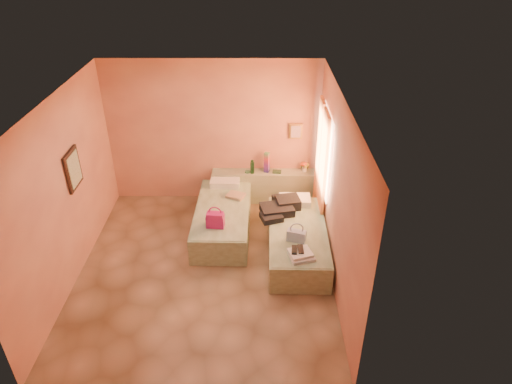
# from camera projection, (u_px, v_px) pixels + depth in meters

# --- Properties ---
(ground) EXTENTS (4.50, 4.50, 0.00)m
(ground) POSITION_uv_depth(u_px,v_px,m) (206.00, 268.00, 7.38)
(ground) COLOR tan
(ground) RESTS_ON ground
(room_walls) EXTENTS (4.02, 4.51, 2.81)m
(room_walls) POSITION_uv_depth(u_px,v_px,m) (216.00, 154.00, 6.96)
(room_walls) COLOR #E4A17A
(room_walls) RESTS_ON ground
(headboard_ledge) EXTENTS (2.05, 0.30, 0.65)m
(headboard_ledge) POSITION_uv_depth(u_px,v_px,m) (265.00, 186.00, 9.02)
(headboard_ledge) COLOR #949F82
(headboard_ledge) RESTS_ON ground
(bed_left) EXTENTS (0.94, 2.02, 0.50)m
(bed_left) POSITION_uv_depth(u_px,v_px,m) (223.00, 219.00, 8.16)
(bed_left) COLOR #A9C59E
(bed_left) RESTS_ON ground
(bed_right) EXTENTS (0.94, 2.02, 0.50)m
(bed_right) POSITION_uv_depth(u_px,v_px,m) (297.00, 241.00, 7.59)
(bed_right) COLOR #A9C59E
(bed_right) RESTS_ON ground
(water_bottle) EXTENTS (0.10, 0.10, 0.27)m
(water_bottle) POSITION_uv_depth(u_px,v_px,m) (252.00, 167.00, 8.73)
(water_bottle) COLOR #163D23
(water_bottle) RESTS_ON headboard_ledge
(rainbow_box) EXTENTS (0.12, 0.12, 0.41)m
(rainbow_box) POSITION_uv_depth(u_px,v_px,m) (267.00, 162.00, 8.75)
(rainbow_box) COLOR #B81669
(rainbow_box) RESTS_ON headboard_ledge
(small_dish) EXTENTS (0.14, 0.14, 0.03)m
(small_dish) POSITION_uv_depth(u_px,v_px,m) (248.00, 172.00, 8.82)
(small_dish) COLOR #468057
(small_dish) RESTS_ON headboard_ledge
(green_book) EXTENTS (0.18, 0.14, 0.03)m
(green_book) POSITION_uv_depth(u_px,v_px,m) (277.00, 172.00, 8.82)
(green_book) COLOR #26482B
(green_book) RESTS_ON headboard_ledge
(flower_vase) EXTENTS (0.23, 0.23, 0.23)m
(flower_vase) POSITION_uv_depth(u_px,v_px,m) (305.00, 166.00, 8.81)
(flower_vase) COLOR silver
(flower_vase) RESTS_ON headboard_ledge
(magenta_handbag) EXTENTS (0.30, 0.19, 0.27)m
(magenta_handbag) POSITION_uv_depth(u_px,v_px,m) (215.00, 219.00, 7.46)
(magenta_handbag) COLOR #B81669
(magenta_handbag) RESTS_ON bed_left
(khaki_garment) EXTENTS (0.38, 0.35, 0.05)m
(khaki_garment) POSITION_uv_depth(u_px,v_px,m) (236.00, 196.00, 8.32)
(khaki_garment) COLOR tan
(khaki_garment) RESTS_ON bed_left
(clothes_pile) EXTENTS (0.70, 0.70, 0.18)m
(clothes_pile) POSITION_uv_depth(u_px,v_px,m) (280.00, 209.00, 7.83)
(clothes_pile) COLOR black
(clothes_pile) RESTS_ON bed_right
(blue_handbag) EXTENTS (0.32, 0.21, 0.19)m
(blue_handbag) POSITION_uv_depth(u_px,v_px,m) (296.00, 236.00, 7.15)
(blue_handbag) COLOR #4569A6
(blue_handbag) RESTS_ON bed_right
(towel_stack) EXTENTS (0.42, 0.38, 0.10)m
(towel_stack) POSITION_uv_depth(u_px,v_px,m) (302.00, 255.00, 6.80)
(towel_stack) COLOR white
(towel_stack) RESTS_ON bed_right
(sandal_pair) EXTENTS (0.17, 0.22, 0.02)m
(sandal_pair) POSITION_uv_depth(u_px,v_px,m) (298.00, 250.00, 6.82)
(sandal_pair) COLOR black
(sandal_pair) RESTS_ON towel_stack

